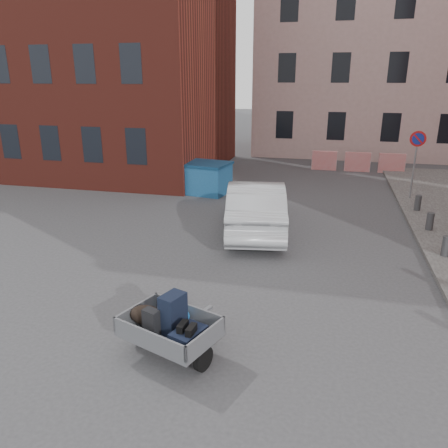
# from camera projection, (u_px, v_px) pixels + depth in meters

# --- Properties ---
(ground) EXTENTS (120.00, 120.00, 0.00)m
(ground) POSITION_uv_depth(u_px,v_px,m) (196.00, 292.00, 10.07)
(ground) COLOR #38383A
(ground) RESTS_ON ground
(building_brick) EXTENTS (12.00, 10.00, 14.00)m
(building_brick) POSITION_uv_depth(u_px,v_px,m) (98.00, 29.00, 21.82)
(building_brick) COLOR #591E16
(building_brick) RESTS_ON ground
(building_pink) EXTENTS (16.00, 8.00, 14.00)m
(building_pink) POSITION_uv_depth(u_px,v_px,m) (393.00, 38.00, 26.74)
(building_pink) COLOR #BD9992
(building_pink) RESTS_ON ground
(far_building) EXTENTS (6.00, 6.00, 8.00)m
(far_building) POSITION_uv_depth(u_px,v_px,m) (31.00, 87.00, 33.53)
(far_building) COLOR maroon
(far_building) RESTS_ON ground
(no_parking_sign) EXTENTS (0.60, 0.09, 2.65)m
(no_parking_sign) POSITION_uv_depth(u_px,v_px,m) (416.00, 151.00, 16.81)
(no_parking_sign) COLOR gray
(no_parking_sign) RESTS_ON sidewalk
(bollards) EXTENTS (0.22, 9.02, 0.55)m
(bollards) POSITION_uv_depth(u_px,v_px,m) (446.00, 246.00, 11.73)
(bollards) COLOR #3A3A3D
(bollards) RESTS_ON sidewalk
(barriers) EXTENTS (4.70, 0.18, 1.00)m
(barriers) POSITION_uv_depth(u_px,v_px,m) (357.00, 162.00, 22.78)
(barriers) COLOR red
(barriers) RESTS_ON ground
(trailer) EXTENTS (1.88, 1.98, 1.20)m
(trailer) POSITION_uv_depth(u_px,v_px,m) (169.00, 326.00, 7.59)
(trailer) COLOR black
(trailer) RESTS_ON ground
(dumpster) EXTENTS (3.35, 2.13, 1.30)m
(dumpster) POSITION_uv_depth(u_px,v_px,m) (193.00, 177.00, 18.72)
(dumpster) COLOR navy
(dumpster) RESTS_ON ground
(silver_car) EXTENTS (2.56, 5.17, 1.63)m
(silver_car) POSITION_uv_depth(u_px,v_px,m) (256.00, 206.00, 13.86)
(silver_car) COLOR #AEB2B6
(silver_car) RESTS_ON ground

